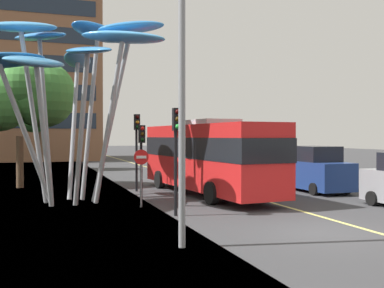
{
  "coord_description": "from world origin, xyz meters",
  "views": [
    {
      "loc": [
        -8.03,
        -11.64,
        2.86
      ],
      "look_at": [
        -1.54,
        7.52,
        2.5
      ],
      "focal_mm": 42.77,
      "sensor_mm": 36.0,
      "label": 1
    }
  ],
  "objects_px": {
    "car_side_street": "(265,165)",
    "car_far_side": "(229,159)",
    "no_entry_sign": "(141,169)",
    "car_parked_far": "(314,170)",
    "traffic_light_kerb_near": "(176,138)",
    "traffic_light_island_mid": "(137,136)",
    "street_lamp": "(195,42)",
    "red_bus": "(206,154)",
    "leaf_sculpture": "(68,55)",
    "traffic_light_kerb_far": "(142,145)"
  },
  "relations": [
    {
      "from": "traffic_light_kerb_near",
      "to": "traffic_light_island_mid",
      "type": "xyz_separation_m",
      "value": [
        0.16,
        7.58,
        0.08
      ]
    },
    {
      "from": "street_lamp",
      "to": "no_entry_sign",
      "type": "xyz_separation_m",
      "value": [
        0.08,
        6.84,
        -3.72
      ]
    },
    {
      "from": "car_side_street",
      "to": "street_lamp",
      "type": "relative_size",
      "value": 0.46
    },
    {
      "from": "no_entry_sign",
      "to": "car_parked_far",
      "type": "bearing_deg",
      "value": 13.63
    },
    {
      "from": "car_far_side",
      "to": "traffic_light_kerb_far",
      "type": "bearing_deg",
      "value": -128.15
    },
    {
      "from": "leaf_sculpture",
      "to": "traffic_light_island_mid",
      "type": "bearing_deg",
      "value": 38.27
    },
    {
      "from": "leaf_sculpture",
      "to": "traffic_light_kerb_near",
      "type": "distance_m",
      "value": 6.85
    },
    {
      "from": "traffic_light_kerb_far",
      "to": "car_parked_far",
      "type": "relative_size",
      "value": 0.73
    },
    {
      "from": "traffic_light_island_mid",
      "to": "car_far_side",
      "type": "distance_m",
      "value": 13.3
    },
    {
      "from": "leaf_sculpture",
      "to": "car_far_side",
      "type": "height_order",
      "value": "leaf_sculpture"
    },
    {
      "from": "traffic_light_kerb_near",
      "to": "car_parked_far",
      "type": "relative_size",
      "value": 0.84
    },
    {
      "from": "traffic_light_island_mid",
      "to": "leaf_sculpture",
      "type": "bearing_deg",
      "value": -141.73
    },
    {
      "from": "car_side_street",
      "to": "traffic_light_kerb_near",
      "type": "bearing_deg",
      "value": -130.91
    },
    {
      "from": "traffic_light_island_mid",
      "to": "no_entry_sign",
      "type": "bearing_deg",
      "value": -99.92
    },
    {
      "from": "car_far_side",
      "to": "no_entry_sign",
      "type": "relative_size",
      "value": 1.73
    },
    {
      "from": "leaf_sculpture",
      "to": "traffic_light_kerb_far",
      "type": "bearing_deg",
      "value": 1.99
    },
    {
      "from": "red_bus",
      "to": "traffic_light_island_mid",
      "type": "height_order",
      "value": "traffic_light_island_mid"
    },
    {
      "from": "car_far_side",
      "to": "traffic_light_island_mid",
      "type": "bearing_deg",
      "value": -134.23
    },
    {
      "from": "street_lamp",
      "to": "car_parked_far",
      "type": "bearing_deg",
      "value": 43.45
    },
    {
      "from": "car_parked_far",
      "to": "no_entry_sign",
      "type": "distance_m",
      "value": 9.88
    },
    {
      "from": "leaf_sculpture",
      "to": "street_lamp",
      "type": "distance_m",
      "value": 9.57
    },
    {
      "from": "traffic_light_island_mid",
      "to": "car_side_street",
      "type": "bearing_deg",
      "value": 17.85
    },
    {
      "from": "traffic_light_kerb_near",
      "to": "car_far_side",
      "type": "distance_m",
      "value": 19.5
    },
    {
      "from": "leaf_sculpture",
      "to": "traffic_light_island_mid",
      "type": "height_order",
      "value": "leaf_sculpture"
    },
    {
      "from": "red_bus",
      "to": "traffic_light_kerb_near",
      "type": "height_order",
      "value": "traffic_light_kerb_near"
    },
    {
      "from": "car_far_side",
      "to": "street_lamp",
      "type": "xyz_separation_m",
      "value": [
        -10.17,
        -21.4,
        4.19
      ]
    },
    {
      "from": "leaf_sculpture",
      "to": "car_side_street",
      "type": "bearing_deg",
      "value": 24.49
    },
    {
      "from": "traffic_light_kerb_near",
      "to": "traffic_light_island_mid",
      "type": "relative_size",
      "value": 0.97
    },
    {
      "from": "red_bus",
      "to": "leaf_sculpture",
      "type": "relative_size",
      "value": 1.26
    },
    {
      "from": "traffic_light_kerb_near",
      "to": "no_entry_sign",
      "type": "height_order",
      "value": "traffic_light_kerb_near"
    },
    {
      "from": "traffic_light_island_mid",
      "to": "car_parked_far",
      "type": "xyz_separation_m",
      "value": [
        8.7,
        -2.8,
        -1.77
      ]
    },
    {
      "from": "traffic_light_island_mid",
      "to": "street_lamp",
      "type": "height_order",
      "value": "street_lamp"
    },
    {
      "from": "car_side_street",
      "to": "car_far_side",
      "type": "xyz_separation_m",
      "value": [
        0.31,
        6.58,
        0.07
      ]
    },
    {
      "from": "red_bus",
      "to": "no_entry_sign",
      "type": "height_order",
      "value": "red_bus"
    },
    {
      "from": "traffic_light_kerb_far",
      "to": "leaf_sculpture",
      "type": "bearing_deg",
      "value": -178.01
    },
    {
      "from": "traffic_light_kerb_far",
      "to": "traffic_light_island_mid",
      "type": "relative_size",
      "value": 0.84
    },
    {
      "from": "leaf_sculpture",
      "to": "car_side_street",
      "type": "xyz_separation_m",
      "value": [
        12.44,
        5.67,
        -5.32
      ]
    },
    {
      "from": "red_bus",
      "to": "car_side_street",
      "type": "xyz_separation_m",
      "value": [
        5.92,
        5.11,
        -0.97
      ]
    },
    {
      "from": "traffic_light_kerb_near",
      "to": "street_lamp",
      "type": "height_order",
      "value": "street_lamp"
    },
    {
      "from": "traffic_light_island_mid",
      "to": "traffic_light_kerb_near",
      "type": "bearing_deg",
      "value": -91.22
    },
    {
      "from": "red_bus",
      "to": "traffic_light_island_mid",
      "type": "distance_m",
      "value": 3.82
    },
    {
      "from": "traffic_light_kerb_far",
      "to": "car_far_side",
      "type": "relative_size",
      "value": 0.84
    },
    {
      "from": "street_lamp",
      "to": "traffic_light_kerb_near",
      "type": "bearing_deg",
      "value": 79.45
    },
    {
      "from": "leaf_sculpture",
      "to": "street_lamp",
      "type": "relative_size",
      "value": 1.07
    },
    {
      "from": "traffic_light_kerb_near",
      "to": "traffic_light_island_mid",
      "type": "bearing_deg",
      "value": 88.78
    },
    {
      "from": "red_bus",
      "to": "leaf_sculpture",
      "type": "height_order",
      "value": "leaf_sculpture"
    },
    {
      "from": "red_bus",
      "to": "street_lamp",
      "type": "relative_size",
      "value": 1.35
    },
    {
      "from": "traffic_light_island_mid",
      "to": "car_parked_far",
      "type": "distance_m",
      "value": 9.3
    },
    {
      "from": "traffic_light_island_mid",
      "to": "traffic_light_kerb_far",
      "type": "bearing_deg",
      "value": -97.21
    },
    {
      "from": "traffic_light_kerb_near",
      "to": "traffic_light_island_mid",
      "type": "distance_m",
      "value": 7.58
    }
  ]
}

